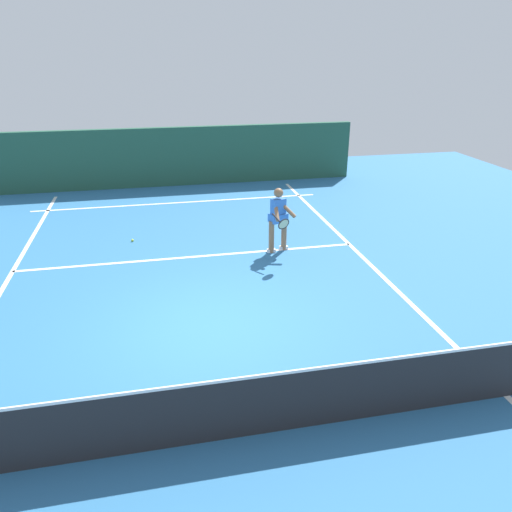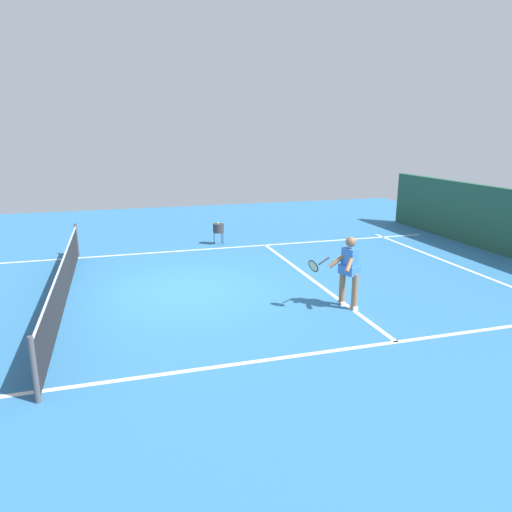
% 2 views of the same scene
% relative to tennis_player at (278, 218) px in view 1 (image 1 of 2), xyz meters
% --- Properties ---
extents(ground_plane, '(26.33, 26.33, 0.00)m').
position_rel_tennis_player_xyz_m(ground_plane, '(2.06, 3.14, -0.85)').
color(ground_plane, teal).
extents(court_back_wall, '(12.83, 0.24, 2.01)m').
position_rel_tennis_player_xyz_m(court_back_wall, '(2.06, -6.69, 0.16)').
color(court_back_wall, '#23513D').
rests_on(court_back_wall, ground).
extents(baseline_marking, '(8.83, 0.10, 0.01)m').
position_rel_tennis_player_xyz_m(baseline_marking, '(2.06, -4.49, -0.84)').
color(baseline_marking, white).
rests_on(baseline_marking, ground).
extents(service_line_marking, '(7.83, 0.10, 0.01)m').
position_rel_tennis_player_xyz_m(service_line_marking, '(2.06, -0.06, -0.84)').
color(service_line_marking, white).
rests_on(service_line_marking, ground).
extents(sideline_left_marking, '(0.10, 18.25, 0.01)m').
position_rel_tennis_player_xyz_m(sideline_left_marking, '(-1.85, 3.14, -0.84)').
color(sideline_left_marking, white).
rests_on(sideline_left_marking, ground).
extents(court_net, '(8.51, 0.08, 0.99)m').
position_rel_tennis_player_xyz_m(court_net, '(2.06, 5.83, -0.38)').
color(court_net, '#4C4C51').
rests_on(court_net, ground).
extents(tennis_player, '(0.66, 1.10, 1.55)m').
position_rel_tennis_player_xyz_m(tennis_player, '(0.00, 0.00, 0.00)').
color(tennis_player, '#8C6647').
rests_on(tennis_player, ground).
extents(tennis_ball_near, '(0.07, 0.07, 0.07)m').
position_rel_tennis_player_xyz_m(tennis_ball_near, '(3.44, -1.37, -0.81)').
color(tennis_ball_near, '#D1E533').
rests_on(tennis_ball_near, ground).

